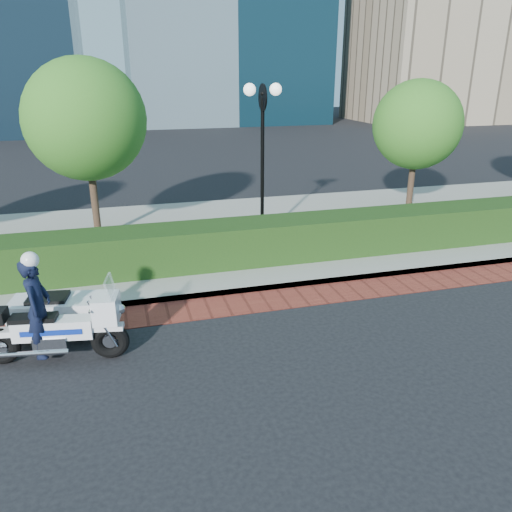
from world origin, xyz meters
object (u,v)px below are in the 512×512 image
object	(u,v)px
tree_b	(85,120)
tree_c	(417,125)
police_motorcycle	(53,316)
lamppost	(263,138)

from	to	relation	value
tree_b	tree_c	bearing A→B (deg)	-0.00
tree_b	tree_c	size ratio (longest dim) A/B	1.14
tree_b	tree_c	distance (m)	10.01
tree_b	police_motorcycle	xyz separation A→B (m)	(-0.62, -5.94, -2.76)
lamppost	tree_b	distance (m)	4.71
lamppost	police_motorcycle	distance (m)	7.27
tree_c	police_motorcycle	bearing A→B (deg)	-150.77
lamppost	tree_b	world-z (taller)	tree_b
tree_b	police_motorcycle	bearing A→B (deg)	-95.92
tree_b	police_motorcycle	world-z (taller)	tree_b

